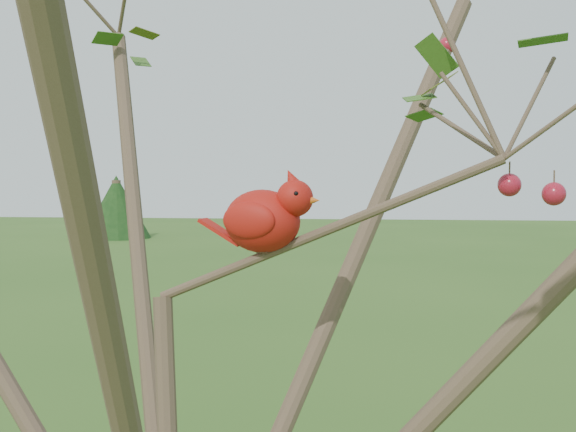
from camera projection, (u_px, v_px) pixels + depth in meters
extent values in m
sphere|color=maroon|center=(554.00, 194.00, 1.21)|extent=(0.04, 0.04, 0.04)
sphere|color=maroon|center=(447.00, 46.00, 1.71)|extent=(0.04, 0.04, 0.04)
sphere|color=maroon|center=(509.00, 185.00, 1.23)|extent=(0.04, 0.04, 0.04)
ellipsoid|color=red|center=(262.00, 221.00, 1.28)|extent=(0.16, 0.14, 0.11)
sphere|color=red|center=(295.00, 198.00, 1.26)|extent=(0.08, 0.08, 0.06)
cone|color=red|center=(292.00, 180.00, 1.26)|extent=(0.06, 0.05, 0.05)
cone|color=#D85914|center=(312.00, 200.00, 1.24)|extent=(0.03, 0.03, 0.02)
ellipsoid|color=black|center=(306.00, 201.00, 1.25)|extent=(0.03, 0.04, 0.03)
cube|color=red|center=(222.00, 232.00, 1.31)|extent=(0.09, 0.05, 0.05)
ellipsoid|color=red|center=(269.00, 218.00, 1.32)|extent=(0.10, 0.06, 0.06)
ellipsoid|color=red|center=(249.00, 220.00, 1.24)|extent=(0.10, 0.06, 0.06)
cylinder|color=#473726|center=(117.00, 209.00, 27.33)|extent=(0.33, 0.33, 2.21)
cone|color=black|center=(117.00, 207.00, 27.33)|extent=(2.57, 2.57, 2.39)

